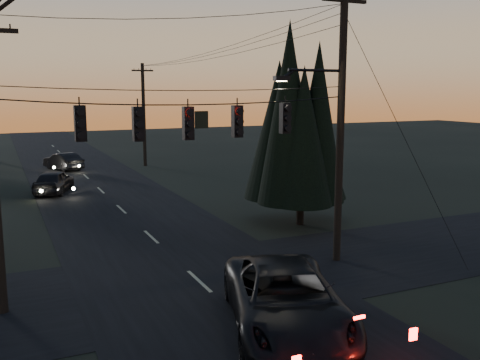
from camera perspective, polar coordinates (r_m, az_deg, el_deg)
name	(u,v)px	position (r m, az deg, el deg)	size (l,w,h in m)	color
main_road	(130,217)	(27.45, -11.66, -3.93)	(8.00, 120.00, 0.02)	black
cross_road	(199,281)	(18.23, -4.38, -10.74)	(60.00, 7.00, 0.02)	black
utility_pole_right	(336,260)	(20.66, 10.24, -8.41)	(5.00, 0.30, 10.00)	black
utility_pole_left	(4,312)	(17.26, -23.90, -12.79)	(1.80, 0.30, 8.50)	black
utility_pole_far_r	(145,166)	(45.94, -10.07, 1.52)	(1.80, 0.30, 8.50)	black
span_signal_assembly	(190,122)	(17.04, -5.37, 6.21)	(11.50, 0.44, 1.47)	black
evergreen_right	(302,127)	(24.98, 6.61, 5.68)	(4.00, 4.00, 8.13)	black
suv_near	(286,301)	(14.46, 4.93, -12.69)	(2.84, 6.16, 1.71)	black
sedan_oncoming_a	(54,182)	(35.02, -19.25, -0.17)	(1.71, 4.24, 1.44)	black
sedan_oncoming_b	(63,162)	(45.01, -18.33, 1.89)	(1.43, 4.11, 1.35)	black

